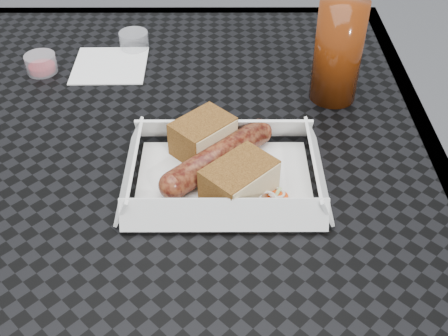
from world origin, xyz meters
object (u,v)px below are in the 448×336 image
Objects in this scene: patio_table at (159,167)px; food_tray at (224,180)px; drink_glass at (338,51)px; bratwurst at (218,157)px.

patio_table is 0.17m from food_tray.
food_tray is at bearing -130.49° from drink_glass.
patio_table is 0.32m from drink_glass.
patio_table is 5.50× the size of bratwurst.
food_tray is at bearing -71.54° from bratwurst.
drink_glass is (0.17, 0.17, 0.06)m from bratwurst.
food_tray is 0.03m from bratwurst.
bratwurst is at bearing -45.95° from patio_table.
patio_table is 0.16m from bratwurst.
bratwurst is (0.09, -0.09, 0.10)m from patio_table.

